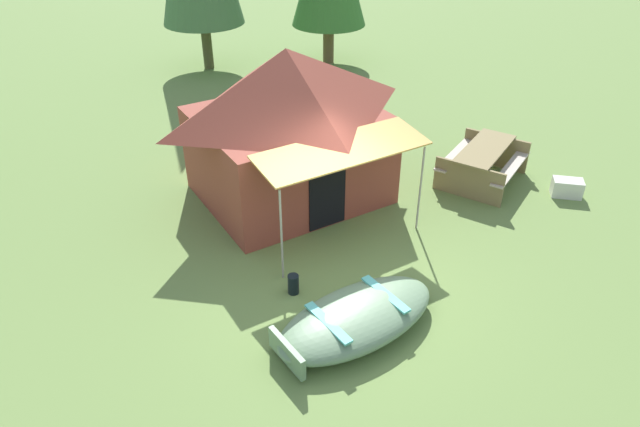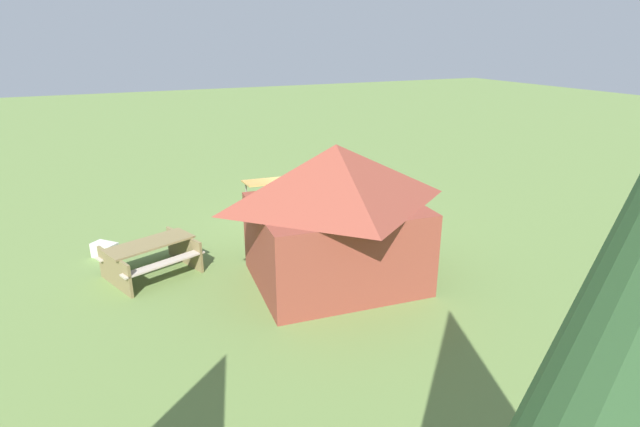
# 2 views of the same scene
# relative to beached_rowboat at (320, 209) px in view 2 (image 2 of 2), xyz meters

# --- Properties ---
(ground_plane) EXTENTS (80.00, 80.00, 0.00)m
(ground_plane) POSITION_rel_beached_rowboat_xyz_m (0.59, 1.12, -0.24)
(ground_plane) COLOR olive
(beached_rowboat) EXTENTS (2.66, 1.32, 0.46)m
(beached_rowboat) POSITION_rel_beached_rowboat_xyz_m (0.00, 0.00, 0.00)
(beached_rowboat) COLOR slate
(beached_rowboat) RESTS_ON ground_plane
(canvas_cabin_tent) EXTENTS (3.89, 4.22, 3.01)m
(canvas_cabin_tent) POSITION_rel_beached_rowboat_xyz_m (1.43, 3.84, 1.32)
(canvas_cabin_tent) COLOR brown
(canvas_cabin_tent) RESTS_ON ground_plane
(picnic_table) EXTENTS (2.25, 2.00, 0.77)m
(picnic_table) POSITION_rel_beached_rowboat_xyz_m (5.01, 1.91, 0.25)
(picnic_table) COLOR olive
(picnic_table) RESTS_ON ground_plane
(cooler_box) EXTENTS (0.65, 0.66, 0.36)m
(cooler_box) POSITION_rel_beached_rowboat_xyz_m (5.92, 0.45, -0.06)
(cooler_box) COLOR silver
(cooler_box) RESTS_ON ground_plane
(fuel_can) EXTENTS (0.22, 0.22, 0.34)m
(fuel_can) POSITION_rel_beached_rowboat_xyz_m (-0.26, 1.25, -0.07)
(fuel_can) COLOR black
(fuel_can) RESTS_ON ground_plane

